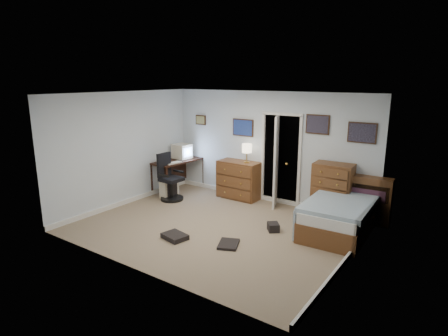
{
  "coord_description": "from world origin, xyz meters",
  "views": [
    {
      "loc": [
        3.94,
        -5.41,
        2.78
      ],
      "look_at": [
        -0.02,
        0.3,
        1.1
      ],
      "focal_mm": 30.0,
      "sensor_mm": 36.0,
      "label": 1
    }
  ],
  "objects_px": {
    "office_chair": "(170,182)",
    "tall_dresser": "(332,191)",
    "bed": "(341,214)",
    "computer_desk": "(175,166)",
    "low_dresser": "(239,180)"
  },
  "relations": [
    {
      "from": "computer_desk",
      "to": "office_chair",
      "type": "xyz_separation_m",
      "value": [
        0.42,
        -0.67,
        -0.19
      ]
    },
    {
      "from": "office_chair",
      "to": "tall_dresser",
      "type": "relative_size",
      "value": 0.97
    },
    {
      "from": "tall_dresser",
      "to": "bed",
      "type": "relative_size",
      "value": 0.54
    },
    {
      "from": "low_dresser",
      "to": "bed",
      "type": "relative_size",
      "value": 0.47
    },
    {
      "from": "low_dresser",
      "to": "tall_dresser",
      "type": "xyz_separation_m",
      "value": [
        2.24,
        -0.02,
        0.12
      ]
    },
    {
      "from": "bed",
      "to": "office_chair",
      "type": "bearing_deg",
      "value": -175.18
    },
    {
      "from": "low_dresser",
      "to": "tall_dresser",
      "type": "height_order",
      "value": "tall_dresser"
    },
    {
      "from": "tall_dresser",
      "to": "bed",
      "type": "bearing_deg",
      "value": -58.34
    },
    {
      "from": "computer_desk",
      "to": "bed",
      "type": "height_order",
      "value": "computer_desk"
    },
    {
      "from": "low_dresser",
      "to": "tall_dresser",
      "type": "bearing_deg",
      "value": -0.2
    },
    {
      "from": "office_chair",
      "to": "tall_dresser",
      "type": "bearing_deg",
      "value": 17.52
    },
    {
      "from": "office_chair",
      "to": "bed",
      "type": "bearing_deg",
      "value": 8.61
    },
    {
      "from": "computer_desk",
      "to": "tall_dresser",
      "type": "bearing_deg",
      "value": 8.89
    },
    {
      "from": "office_chair",
      "to": "bed",
      "type": "distance_m",
      "value": 3.89
    },
    {
      "from": "tall_dresser",
      "to": "office_chair",
      "type": "bearing_deg",
      "value": -166.87
    }
  ]
}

